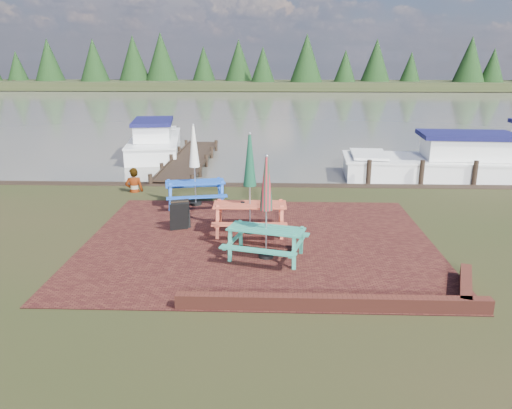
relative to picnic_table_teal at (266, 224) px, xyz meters
The scene contains 13 objects.
ground 0.90m from the picnic_table_teal, 163.15° to the left, with size 120.00×120.00×0.00m, color black.
paving 1.38m from the picnic_table_teal, 100.65° to the left, with size 9.00×7.50×0.02m, color black.
brick_wall 3.14m from the picnic_table_teal, 50.42° to the right, with size 6.21×1.79×0.30m.
water 37.07m from the picnic_table_teal, 90.31° to the left, with size 120.00×60.00×0.02m, color #4D4B42.
far_treeline 66.10m from the picnic_table_teal, 90.17° to the left, with size 120.00×10.00×8.10m.
picnic_table_teal is the anchor object (origin of this frame).
picnic_table_red 1.85m from the picnic_table_teal, 104.73° to the left, with size 2.01×1.80×2.73m.
picnic_table_blue 4.96m from the picnic_table_teal, 118.41° to the left, with size 2.20×2.04×2.62m.
chalkboard 3.15m from the picnic_table_teal, 141.09° to the left, with size 0.55×0.63×0.82m.
jetty 11.95m from the picnic_table_teal, 108.07° to the left, with size 1.76×9.08×1.00m.
boat_jetty 15.34m from the picnic_table_teal, 112.81° to the left, with size 3.46×7.27×2.03m.
boat_near 11.55m from the picnic_table_teal, 51.64° to the left, with size 7.98×3.23×2.11m.
person 7.64m from the picnic_table_teal, 129.01° to the left, with size 0.63×0.42×1.74m, color gray.
Camera 1 is at (0.35, -11.21, 4.66)m, focal length 35.00 mm.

